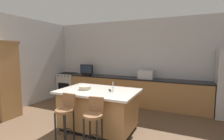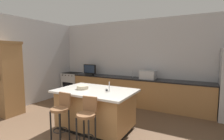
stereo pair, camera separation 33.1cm
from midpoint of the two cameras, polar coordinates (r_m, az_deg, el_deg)
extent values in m
cube|color=#BCBCC1|center=(6.02, 11.34, 2.70)|extent=(6.96, 0.12, 2.88)
cube|color=#BCBCC1|center=(6.13, -27.06, 2.21)|extent=(0.12, 4.96, 2.88)
cube|color=#9E7042|center=(5.82, 9.49, -7.34)|extent=(4.69, 0.60, 0.88)
cube|color=black|center=(5.73, 9.57, -2.87)|extent=(4.71, 0.62, 0.04)
cube|color=black|center=(4.19, -3.09, -18.50)|extent=(1.53, 0.91, 0.09)
cube|color=#9E7042|center=(4.03, -3.12, -12.80)|extent=(1.61, 0.99, 0.79)
cube|color=beige|center=(3.91, -3.16, -7.00)|extent=(1.77, 1.15, 0.04)
cube|color=#B7BABF|center=(7.17, -11.77, -4.68)|extent=(0.75, 0.60, 0.92)
cube|color=black|center=(6.95, -13.38, -5.45)|extent=(0.52, 0.01, 0.33)
cube|color=black|center=(7.09, -11.85, -0.95)|extent=(0.67, 0.50, 0.02)
cylinder|color=black|center=(7.03, -15.04, -1.67)|extent=(0.04, 0.03, 0.04)
cylinder|color=black|center=(6.92, -14.05, -1.77)|extent=(0.04, 0.03, 0.04)
cylinder|color=black|center=(6.81, -13.02, -1.87)|extent=(0.04, 0.03, 0.04)
cylinder|color=black|center=(6.71, -11.97, -1.97)|extent=(0.04, 0.03, 0.04)
cube|color=#9E7042|center=(5.52, -30.19, -2.52)|extent=(0.59, 0.58, 2.08)
cube|color=brown|center=(5.48, -30.76, 7.87)|extent=(0.63, 0.62, 0.08)
cube|color=#B7BABF|center=(5.59, 13.63, -1.59)|extent=(0.48, 0.36, 0.27)
cube|color=black|center=(6.51, -6.05, -1.36)|extent=(0.32, 0.16, 0.05)
cube|color=black|center=(6.48, -6.07, 0.36)|extent=(0.53, 0.05, 0.34)
cube|color=#1E2D47|center=(6.46, -6.21, 0.34)|extent=(0.47, 0.01, 0.29)
cylinder|color=#B2B2B7|center=(5.85, 8.62, -1.30)|extent=(0.02, 0.02, 0.24)
cylinder|color=#B2B2B7|center=(3.71, 1.63, -5.64)|extent=(0.02, 0.02, 0.22)
cylinder|color=brown|center=(3.52, -14.62, -12.73)|extent=(0.34, 0.34, 0.05)
cube|color=brown|center=(3.57, -13.01, -9.61)|extent=(0.29, 0.04, 0.28)
cylinder|color=black|center=(3.64, -17.32, -17.96)|extent=(0.03, 0.03, 0.64)
cylinder|color=black|center=(3.49, -14.38, -19.03)|extent=(0.03, 0.03, 0.64)
cylinder|color=black|center=(3.80, -14.54, -16.83)|extent=(0.03, 0.03, 0.64)
cylinder|color=black|center=(3.65, -11.61, -17.76)|extent=(0.03, 0.03, 0.64)
torus|color=black|center=(3.68, -14.43, -19.00)|extent=(0.28, 0.28, 0.02)
cylinder|color=brown|center=(3.15, -5.69, -14.88)|extent=(0.34, 0.34, 0.05)
cube|color=brown|center=(3.22, -4.47, -11.28)|extent=(0.29, 0.07, 0.28)
cylinder|color=black|center=(3.25, -8.73, -20.91)|extent=(0.03, 0.03, 0.64)
cylinder|color=black|center=(3.14, -4.59, -21.83)|extent=(0.03, 0.03, 0.64)
cylinder|color=black|center=(3.44, -6.54, -19.27)|extent=(0.03, 0.03, 0.64)
cylinder|color=black|center=(3.34, -2.60, -20.04)|extent=(0.03, 0.03, 0.64)
torus|color=black|center=(3.32, -5.60, -21.70)|extent=(0.28, 0.28, 0.02)
cylinder|color=beige|center=(4.01, -7.52, -5.77)|extent=(0.27, 0.27, 0.08)
cube|color=black|center=(3.84, 0.68, -6.77)|extent=(0.13, 0.17, 0.02)
camera|label=1|loc=(0.17, -88.04, 0.21)|focal=27.21mm
camera|label=2|loc=(0.17, 91.96, -0.21)|focal=27.21mm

